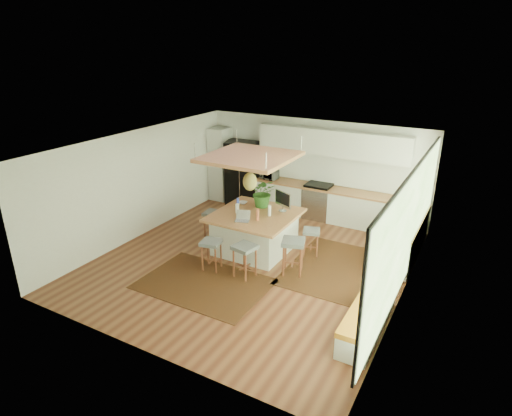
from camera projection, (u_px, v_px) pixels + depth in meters
The scene contains 35 objects.
floor at pixel (253, 261), 9.85m from camera, with size 7.00×7.00×0.00m, color #552718.
ceiling at pixel (253, 145), 8.87m from camera, with size 7.00×7.00×0.00m, color white.
wall_back at pixel (314, 167), 12.21m from camera, with size 6.50×6.50×0.00m, color silver.
wall_front at pixel (139, 279), 6.51m from camera, with size 6.50×6.50×0.00m, color silver.
wall_left at pixel (140, 184), 10.83m from camera, with size 7.00×7.00×0.00m, color silver.
wall_right at pixel (408, 237), 7.88m from camera, with size 7.00×7.00×0.00m, color silver.
window_wall at pixel (406, 234), 7.88m from camera, with size 0.10×6.20×2.60m, color black, non-canonical shape.
pantry at pixel (220, 164), 13.36m from camera, with size 0.55×0.60×2.25m, color silver.
back_counter_base at pixel (326, 204), 12.03m from camera, with size 4.20×0.60×0.88m, color silver.
back_counter_top at pixel (327, 189), 11.86m from camera, with size 4.24×0.64×0.05m, color #975735.
backsplash at pixel (332, 170), 11.94m from camera, with size 4.20×0.02×0.80m, color white.
upper_cabinets at pixel (332, 143), 11.52m from camera, with size 4.20×0.34×0.70m, color silver.
range at pixel (318, 201), 12.12m from camera, with size 0.76×0.62×1.00m, color #A5A5AA, non-canonical shape.
right_counter_base at pixel (406, 238), 9.99m from camera, with size 0.60×2.50×0.88m, color silver.
right_counter_top at pixel (408, 220), 9.82m from camera, with size 0.64×2.54×0.05m, color #975735.
window_bench at pixel (368, 317), 7.44m from camera, with size 0.52×2.00×0.50m, color silver, non-canonical shape.
ceiling_panel at pixel (250, 169), 9.56m from camera, with size 1.86×1.86×0.80m, color #975735, non-canonical shape.
rug_near at pixel (204, 284), 8.94m from camera, with size 2.60×1.80×0.01m, color black.
rug_right at pixel (333, 267), 9.57m from camera, with size 1.80×2.60×0.01m, color black.
fridge at pixel (243, 174), 13.09m from camera, with size 0.96×0.75×1.93m, color black, non-canonical shape.
island at pixel (255, 232), 10.23m from camera, with size 1.85×1.85×0.93m, color #975735, non-canonical shape.
stool_near_left at pixel (212, 255), 9.40m from camera, with size 0.41×0.41×0.69m, color #505359, non-canonical shape.
stool_near_right at pixel (245, 262), 9.10m from camera, with size 0.43×0.43×0.73m, color #505359, non-canonical shape.
stool_right_front at pixel (293, 258), 9.23m from camera, with size 0.47×0.47×0.79m, color #505359, non-canonical shape.
stool_right_back at pixel (311, 241), 10.02m from camera, with size 0.38×0.38×0.64m, color #505359, non-canonical shape.
stool_left_side at pixel (213, 225), 10.91m from camera, with size 0.42×0.42×0.71m, color #505359, non-canonical shape.
laptop at pixel (242, 216), 9.62m from camera, with size 0.32×0.34×0.24m, color #A5A5AA, non-canonical shape.
monitor at pixel (283, 201), 10.13m from camera, with size 0.54×0.19×0.50m, color #A5A5AA, non-canonical shape.
microwave at pixel (269, 173), 12.58m from camera, with size 0.50×0.28×0.34m, color #A5A5AA.
island_plant at pixel (263, 196), 10.40m from camera, with size 0.66×0.73×0.57m, color #1E4C19.
island_bowl at pixel (243, 203), 10.68m from camera, with size 0.21×0.21×0.05m, color silver.
island_bottle_0 at pixel (237, 205), 10.36m from camera, with size 0.07×0.07×0.19m, color blue.
island_bottle_1 at pixel (237, 209), 10.09m from camera, with size 0.07×0.07×0.19m, color white.
island_bottle_2 at pixel (258, 216), 9.67m from camera, with size 0.07×0.07×0.19m, color #AD5639.
island_bottle_3 at pixel (269, 212), 9.91m from camera, with size 0.07×0.07×0.19m, color silver.
Camera 1 is at (4.31, -7.60, 4.71)m, focal length 30.33 mm.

